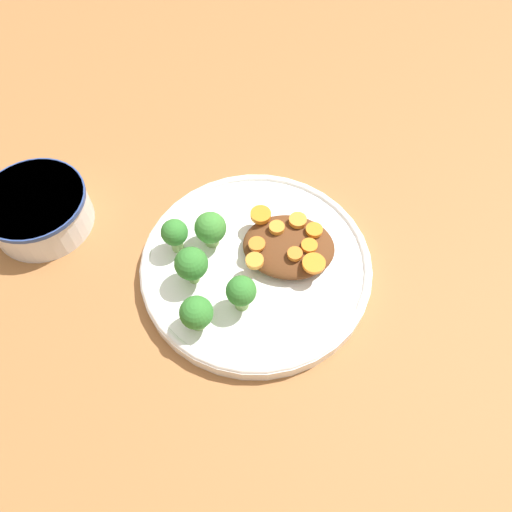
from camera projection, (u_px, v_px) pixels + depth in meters
ground_plane at (256, 271)px, 0.63m from camera, size 4.00×4.00×0.00m
plate at (256, 265)px, 0.62m from camera, size 0.28×0.28×0.02m
dip_bowl at (38, 209)px, 0.64m from camera, size 0.13×0.13×0.05m
stew_mound at (289, 246)px, 0.61m from camera, size 0.11×0.09×0.02m
broccoli_floret_0 at (210, 229)px, 0.60m from camera, size 0.04×0.04×0.05m
broccoli_floret_1 at (241, 292)px, 0.55m from camera, size 0.03×0.03×0.05m
broccoli_floret_2 at (196, 313)px, 0.54m from camera, size 0.04×0.04×0.05m
broccoli_floret_3 at (191, 264)px, 0.57m from camera, size 0.04×0.04×0.06m
broccoli_floret_4 at (175, 234)px, 0.59m from camera, size 0.03×0.03×0.05m
carrot_slice_0 at (277, 228)px, 0.60m from camera, size 0.02×0.02×0.01m
carrot_slice_1 at (298, 220)px, 0.61m from camera, size 0.02×0.02×0.01m
carrot_slice_2 at (309, 245)px, 0.59m from camera, size 0.02×0.02×0.00m
carrot_slice_3 at (295, 254)px, 0.58m from camera, size 0.02×0.02×0.01m
carrot_slice_4 at (314, 230)px, 0.60m from camera, size 0.02×0.02×0.01m
carrot_slice_5 at (314, 263)px, 0.58m from camera, size 0.03×0.03×0.01m
carrot_slice_6 at (256, 261)px, 0.58m from camera, size 0.02×0.02×0.01m
carrot_slice_7 at (264, 215)px, 0.61m from camera, size 0.03×0.03×0.01m
carrot_slice_8 at (257, 244)px, 0.59m from camera, size 0.02×0.02×0.00m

